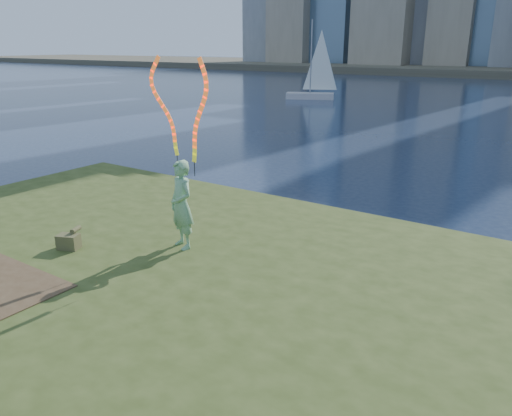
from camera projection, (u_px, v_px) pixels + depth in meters
The scene contains 5 objects.
ground at pixel (171, 297), 10.24m from camera, with size 320.00×320.00×0.00m, color #1B2944.
grassy_knoll at pixel (74, 334), 8.33m from camera, with size 20.00×18.00×0.80m.
woman_with_ribbons at pixel (182, 184), 10.30m from camera, with size 2.03×0.83×4.25m.
canvas_bag at pixel (69, 241), 10.59m from camera, with size 0.52×0.59×0.42m.
sailboat at pixel (313, 86), 46.58m from camera, with size 4.61×3.13×7.11m.
Camera 1 is at (6.62, -6.55, 4.95)m, focal length 35.00 mm.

